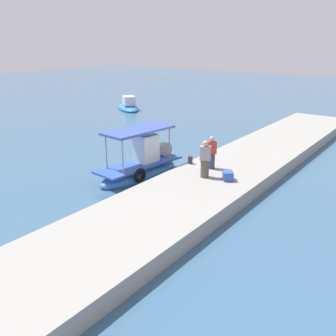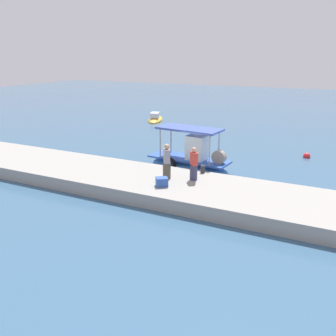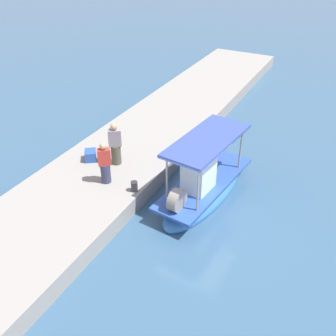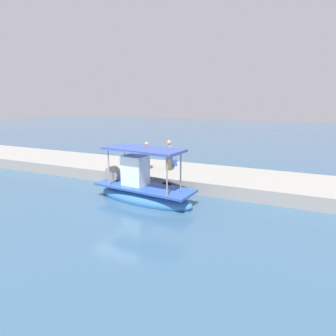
{
  "view_description": "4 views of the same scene",
  "coord_description": "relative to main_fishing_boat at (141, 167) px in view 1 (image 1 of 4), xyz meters",
  "views": [
    {
      "loc": [
        -15.39,
        -12.58,
        6.94
      ],
      "look_at": [
        -1.58,
        -2.48,
        1.08
      ],
      "focal_mm": 41.02,
      "sensor_mm": 36.0,
      "label": 1
    },
    {
      "loc": [
        6.77,
        -19.07,
        6.59
      ],
      "look_at": [
        -1.07,
        -2.96,
        0.88
      ],
      "focal_mm": 38.01,
      "sensor_mm": 36.0,
      "label": 2
    },
    {
      "loc": [
        10.29,
        4.1,
        9.06
      ],
      "look_at": [
        -0.72,
        -1.63,
        1.09
      ],
      "focal_mm": 41.72,
      "sensor_mm": 36.0,
      "label": 3
    },
    {
      "loc": [
        -7.39,
        11.16,
        4.69
      ],
      "look_at": [
        -1.24,
        -2.5,
        1.15
      ],
      "focal_mm": 30.46,
      "sensor_mm": 36.0,
      "label": 4
    }
  ],
  "objects": [
    {
      "name": "mooring_bollard",
      "position": [
        1.56,
        -2.05,
        0.36
      ],
      "size": [
        0.24,
        0.24,
        0.4
      ],
      "primitive_type": "cylinder",
      "color": "#2D2D33",
      "rests_on": "dock_quay"
    },
    {
      "name": "dock_quay",
      "position": [
        0.92,
        -3.95,
        -0.18
      ],
      "size": [
        36.0,
        4.33,
        0.68
      ],
      "primitive_type": "cube",
      "color": "gray",
      "rests_on": "ground_plane"
    },
    {
      "name": "cargo_crate",
      "position": [
        0.54,
        -4.78,
        0.37
      ],
      "size": [
        0.7,
        0.68,
        0.42
      ],
      "primitive_type": "cube",
      "rotation": [
        0.0,
        0.0,
        0.63
      ],
      "color": "#2E54AC",
      "rests_on": "dock_quay"
    },
    {
      "name": "moored_boat_near",
      "position": [
        14.28,
        13.65,
        -0.25
      ],
      "size": [
        3.96,
        4.58,
        1.64
      ],
      "color": "#2B73BA",
      "rests_on": "ground_plane"
    },
    {
      "name": "main_fishing_boat",
      "position": [
        0.0,
        0.0,
        0.0
      ],
      "size": [
        5.25,
        2.17,
        2.9
      ],
      "color": "#3777BF",
      "rests_on": "ground_plane"
    },
    {
      "name": "marker_buoy",
      "position": [
        6.02,
        5.95,
        -0.42
      ],
      "size": [
        0.47,
        0.47,
        0.47
      ],
      "color": "red",
      "rests_on": "ground_plane"
    },
    {
      "name": "ground_plane",
      "position": [
        0.92,
        0.25,
        -0.52
      ],
      "size": [
        120.0,
        120.0,
        0.0
      ],
      "primitive_type": "plane",
      "color": "#365B7B"
    },
    {
      "name": "fisherman_near_bollard",
      "position": [
        0.26,
        -3.69,
        0.97
      ],
      "size": [
        0.55,
        0.57,
        1.78
      ],
      "color": "#514C3D",
      "rests_on": "dock_quay"
    },
    {
      "name": "fisherman_by_crate",
      "position": [
        1.54,
        -3.3,
        0.91
      ],
      "size": [
        0.52,
        0.52,
        1.66
      ],
      "color": "#373A58",
      "rests_on": "dock_quay"
    }
  ]
}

